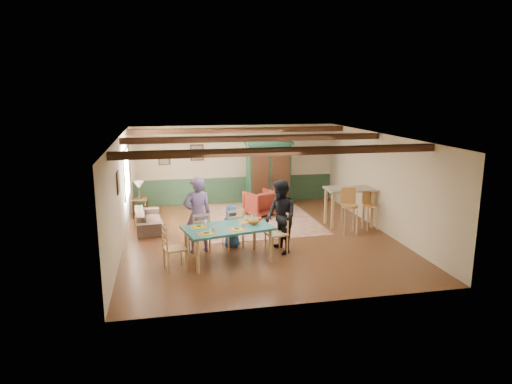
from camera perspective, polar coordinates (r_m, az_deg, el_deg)
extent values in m
plane|color=#4B2715|center=(12.31, 0.31, -5.65)|extent=(8.00, 8.00, 0.00)
cube|color=beige|center=(15.83, -2.64, 3.47)|extent=(7.00, 0.02, 2.70)
cube|color=beige|center=(11.77, -16.61, -0.22)|extent=(0.02, 8.00, 2.70)
cube|color=beige|center=(13.11, 15.48, 1.12)|extent=(0.02, 8.00, 2.70)
cube|color=white|center=(11.75, 0.33, 6.96)|extent=(7.00, 8.00, 0.02)
cube|color=#223F29|center=(15.97, -2.59, 0.27)|extent=(6.95, 0.03, 0.90)
cube|color=black|center=(9.53, 3.16, 5.09)|extent=(6.95, 0.16, 0.16)
cube|color=black|center=(12.15, -0.06, 6.72)|extent=(6.95, 0.16, 0.16)
cube|color=black|center=(14.69, -2.08, 7.73)|extent=(6.95, 0.16, 0.16)
imported|color=slate|center=(11.02, -7.30, -2.86)|extent=(0.77, 0.59, 1.87)
imported|color=black|center=(10.93, 3.09, -3.13)|extent=(0.86, 1.00, 1.79)
imported|color=#2959A5|center=(11.41, -3.09, -4.28)|extent=(0.60, 0.46, 1.09)
cube|color=tan|center=(14.01, -0.02, -3.35)|extent=(3.56, 4.19, 0.01)
cube|color=#133122|center=(15.28, 1.57, 2.21)|extent=(1.59, 0.69, 2.21)
imported|color=#4F130F|center=(14.35, 0.58, -1.36)|extent=(1.12, 1.13, 0.79)
imported|color=#423229|center=(13.34, -13.25, -3.33)|extent=(0.89, 1.92, 0.54)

